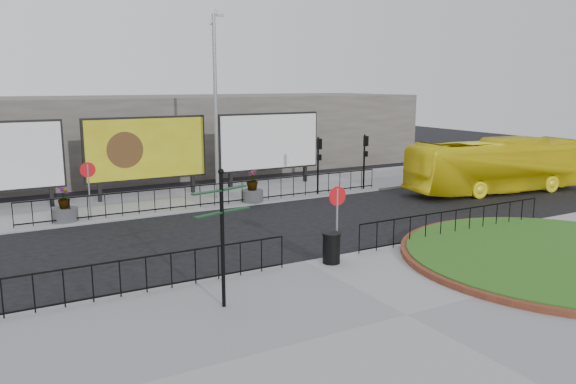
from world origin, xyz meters
TOP-DOWN VIEW (x-y plane):
  - ground at (0.00, 0.00)m, footprint 90.00×90.00m
  - pavement_near at (0.00, -5.00)m, footprint 30.00×10.00m
  - pavement_far at (0.00, 12.00)m, footprint 44.00×6.00m
  - brick_edge at (7.50, -4.00)m, footprint 10.40×10.40m
  - grass_lawn at (7.50, -4.00)m, footprint 10.00×10.00m
  - railing_near_left at (-6.00, -0.30)m, footprint 10.00×0.10m
  - railing_near_right at (6.50, -0.30)m, footprint 9.00×0.10m
  - railing_far at (1.00, 9.30)m, footprint 18.00×0.10m
  - speed_sign_far at (-5.00, 9.40)m, footprint 0.64×0.07m
  - speed_sign_near at (1.00, -0.40)m, footprint 0.64×0.07m
  - billboard_mid at (-1.50, 12.97)m, footprint 6.20×0.31m
  - billboard_right at (5.50, 12.97)m, footprint 6.20×0.31m
  - lamp_post at (1.51, 11.00)m, footprint 0.74×0.18m
  - signal_pole_a at (6.50, 9.34)m, footprint 0.22×0.26m
  - signal_pole_b at (9.50, 9.34)m, footprint 0.22×0.26m
  - building_backdrop at (0.00, 22.00)m, footprint 40.00×10.00m
  - fingerpost_sign at (-3.79, -2.22)m, footprint 1.70×0.71m
  - litter_bin at (0.66, -0.60)m, footprint 0.61×0.61m
  - bus at (15.56, 5.51)m, footprint 10.75×4.03m
  - planter_a at (-6.00, 9.63)m, footprint 1.06×1.06m
  - planter_c at (2.68, 9.40)m, footprint 1.08×1.08m

SIDE VIEW (x-z plane):
  - ground at x=0.00m, z-range 0.00..0.00m
  - pavement_near at x=0.00m, z-range 0.00..0.12m
  - pavement_far at x=0.00m, z-range 0.00..0.12m
  - brick_edge at x=7.50m, z-range 0.12..0.30m
  - grass_lawn at x=7.50m, z-range 0.12..0.34m
  - planter_a at x=-6.00m, z-range -0.13..1.32m
  - litter_bin at x=0.66m, z-range 0.12..1.13m
  - railing_near_left at x=-6.00m, z-range 0.12..1.22m
  - railing_near_right at x=6.50m, z-range 0.12..1.22m
  - railing_far at x=1.00m, z-range 0.12..1.22m
  - planter_c at x=2.68m, z-range -0.12..1.48m
  - bus at x=15.56m, z-range 0.00..2.92m
  - speed_sign_far at x=-5.00m, z-range 0.68..3.15m
  - speed_sign_near at x=1.00m, z-range 0.68..3.15m
  - signal_pole_a at x=6.50m, z-range 0.60..3.60m
  - signal_pole_b at x=9.50m, z-range 0.60..3.60m
  - fingerpost_sign at x=-3.79m, z-range 0.50..4.15m
  - building_backdrop at x=0.00m, z-range 0.00..5.00m
  - billboard_mid at x=-1.50m, z-range 0.55..4.65m
  - billboard_right at x=5.50m, z-range 0.55..4.65m
  - lamp_post at x=1.51m, z-range 0.21..9.44m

